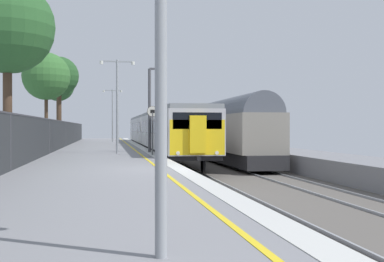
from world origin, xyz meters
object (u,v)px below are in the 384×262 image
(signal_gantry, at_px, (154,100))
(background_tree_back, at_px, (60,78))
(background_tree_centre, at_px, (8,30))
(background_tree_right, at_px, (59,86))
(commuter_train_at_platform, at_px, (157,130))
(speed_limit_sign, at_px, (152,124))
(background_tree_left, at_px, (46,77))
(platform_lamp_mid, at_px, (117,98))
(freight_train_adjacent_track, at_px, (214,129))
(platform_lamp_near, at_px, (161,0))
(platform_lamp_far, at_px, (113,111))

(signal_gantry, bearing_deg, background_tree_back, 111.53)
(background_tree_centre, height_order, background_tree_right, background_tree_centre)
(commuter_train_at_platform, xyz_separation_m, background_tree_right, (-9.42, 13.42, 4.76))
(background_tree_centre, bearing_deg, speed_limit_sign, 30.15)
(speed_limit_sign, bearing_deg, background_tree_left, 116.41)
(signal_gantry, xyz_separation_m, background_tree_left, (-7.63, 11.58, 2.38))
(platform_lamp_mid, xyz_separation_m, background_tree_left, (-5.41, 12.62, 2.36))
(commuter_train_at_platform, bearing_deg, background_tree_left, -172.80)
(platform_lamp_mid, relative_size, background_tree_left, 0.71)
(signal_gantry, distance_m, background_tree_back, 19.64)
(freight_train_adjacent_track, distance_m, speed_limit_sign, 12.71)
(platform_lamp_mid, bearing_deg, platform_lamp_near, -90.00)
(freight_train_adjacent_track, bearing_deg, background_tree_centre, -129.69)
(platform_lamp_near, bearing_deg, freight_train_adjacent_track, 76.79)
(signal_gantry, distance_m, background_tree_left, 14.07)
(speed_limit_sign, bearing_deg, signal_gantry, 83.10)
(commuter_train_at_platform, relative_size, signal_gantry, 7.65)
(freight_train_adjacent_track, relative_size, background_tree_centre, 3.35)
(platform_lamp_near, xyz_separation_m, platform_lamp_far, (0.00, 47.07, 0.33))
(platform_lamp_near, relative_size, background_tree_right, 0.61)
(background_tree_left, bearing_deg, platform_lamp_far, 63.63)
(platform_lamp_near, relative_size, platform_lamp_mid, 0.90)
(background_tree_right, bearing_deg, platform_lamp_far, -32.53)
(commuter_train_at_platform, height_order, platform_lamp_near, platform_lamp_near)
(background_tree_right, bearing_deg, background_tree_back, -84.18)
(platform_lamp_far, relative_size, background_tree_right, 0.69)
(signal_gantry, xyz_separation_m, platform_lamp_near, (-2.22, -24.57, -0.27))
(platform_lamp_far, distance_m, background_tree_right, 7.34)
(background_tree_back, bearing_deg, background_tree_left, -94.51)
(background_tree_left, bearing_deg, platform_lamp_mid, -66.78)
(signal_gantry, bearing_deg, background_tree_right, 106.90)
(background_tree_left, relative_size, background_tree_right, 0.96)
(platform_lamp_far, bearing_deg, background_tree_left, -116.37)
(commuter_train_at_platform, xyz_separation_m, platform_lamp_near, (-3.70, -37.31, 1.65))
(platform_lamp_near, xyz_separation_m, background_tree_right, (-5.73, 50.73, 3.11))
(background_tree_right, bearing_deg, background_tree_left, -88.77)
(platform_lamp_near, bearing_deg, commuter_train_at_platform, 84.34)
(commuter_train_at_platform, relative_size, background_tree_left, 5.16)
(commuter_train_at_platform, relative_size, background_tree_centre, 4.86)
(freight_train_adjacent_track, height_order, platform_lamp_far, platform_lamp_far)
(commuter_train_at_platform, relative_size, background_tree_back, 4.80)
(signal_gantry, xyz_separation_m, speed_limit_sign, (-0.37, -3.04, -1.48))
(platform_lamp_mid, bearing_deg, background_tree_right, 101.89)
(platform_lamp_mid, bearing_deg, platform_lamp_far, 90.00)
(background_tree_back, bearing_deg, freight_train_adjacent_track, -37.94)
(commuter_train_at_platform, height_order, signal_gantry, signal_gantry)
(commuter_train_at_platform, distance_m, background_tree_right, 17.08)
(platform_lamp_mid, bearing_deg, freight_train_adjacent_track, 50.27)
(signal_gantry, relative_size, background_tree_left, 0.67)
(platform_lamp_mid, relative_size, background_tree_right, 0.68)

